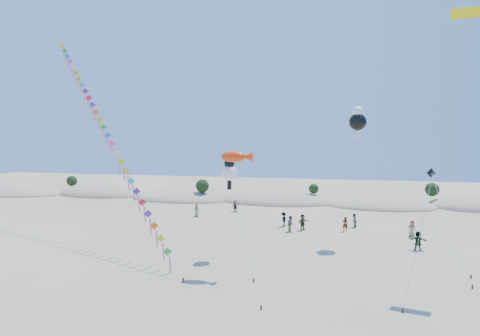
# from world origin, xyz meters

# --- Properties ---
(dune_ridge) EXTENTS (145.30, 11.49, 5.57)m
(dune_ridge) POSITION_xyz_m (1.06, 45.14, 0.11)
(dune_ridge) COLOR gray
(dune_ridge) RESTS_ON ground
(kite_train) EXTENTS (24.35, 20.48, 23.29)m
(kite_train) POSITION_xyz_m (-15.27, 18.86, 11.95)
(kite_train) COLOR #3F2D1E
(kite_train) RESTS_ON ground
(fish_kite) EXTENTS (4.40, 7.40, 9.65)m
(fish_kite) POSITION_xyz_m (0.70, 11.58, 9.17)
(fish_kite) COLOR #3F2D1E
(fish_kite) RESTS_ON ground
(cartoon_kite_low) EXTENTS (3.99, 6.70, 8.85)m
(cartoon_kite_low) POSITION_xyz_m (-0.75, 15.14, 7.71)
(cartoon_kite_low) COLOR #3F2D1E
(cartoon_kite_low) RESTS_ON ground
(cartoon_kite_high) EXTENTS (8.93, 9.89, 13.77)m
(cartoon_kite_high) POSITION_xyz_m (10.72, 22.27, 12.38)
(cartoon_kite_high) COLOR #3F2D1E
(cartoon_kite_high) RESTS_ON ground
(parafoil_kite) EXTENTS (6.46, 7.98, 20.26)m
(parafoil_kite) POSITION_xyz_m (17.51, 13.36, 19.48)
(parafoil_kite) COLOR #3F2D1E
(parafoil_kite) RESTS_ON ground
(dark_kite) EXTENTS (0.93, 13.59, 7.53)m
(dark_kite) POSITION_xyz_m (18.17, 20.67, 5.02)
(dark_kite) COLOR #3F2D1E
(dark_kite) RESTS_ON ground
(beachgoers) EXTENTS (26.80, 15.98, 1.85)m
(beachgoers) POSITION_xyz_m (5.92, 27.06, 0.88)
(beachgoers) COLOR slate
(beachgoers) RESTS_ON ground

